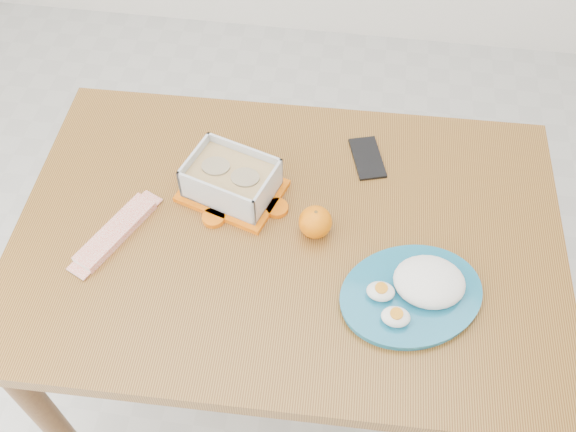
# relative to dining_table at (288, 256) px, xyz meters

# --- Properties ---
(ground) EXTENTS (3.50, 3.50, 0.00)m
(ground) POSITION_rel_dining_table_xyz_m (-0.16, -0.02, -0.65)
(ground) COLOR #B7B7B2
(ground) RESTS_ON ground
(dining_table) EXTENTS (1.25, 0.85, 0.75)m
(dining_table) POSITION_rel_dining_table_xyz_m (0.00, 0.00, 0.00)
(dining_table) COLOR olive
(dining_table) RESTS_ON ground
(food_container) EXTENTS (0.26, 0.23, 0.09)m
(food_container) POSITION_rel_dining_table_xyz_m (-0.15, 0.09, 0.14)
(food_container) COLOR #E36106
(food_container) RESTS_ON dining_table
(orange_fruit) EXTENTS (0.07, 0.07, 0.07)m
(orange_fruit) POSITION_rel_dining_table_xyz_m (0.06, 0.01, 0.13)
(orange_fruit) COLOR #F76804
(orange_fruit) RESTS_ON dining_table
(rice_plate) EXTENTS (0.40, 0.40, 0.08)m
(rice_plate) POSITION_rel_dining_table_xyz_m (0.29, -0.12, 0.12)
(rice_plate) COLOR #176382
(rice_plate) RESTS_ON dining_table
(candy_bar) EXTENTS (0.14, 0.22, 0.02)m
(candy_bar) POSITION_rel_dining_table_xyz_m (-0.38, -0.06, 0.11)
(candy_bar) COLOR red
(candy_bar) RESTS_ON dining_table
(smartphone) EXTENTS (0.10, 0.15, 0.01)m
(smartphone) POSITION_rel_dining_table_xyz_m (0.16, 0.25, 0.10)
(smartphone) COLOR black
(smartphone) RESTS_ON dining_table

